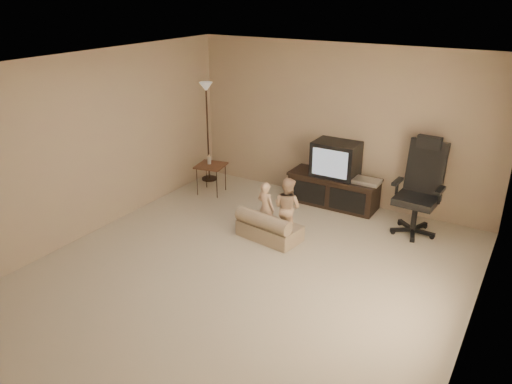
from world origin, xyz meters
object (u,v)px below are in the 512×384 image
(floor_lamp, at_px, (207,110))
(toddler_right, at_px, (287,207))
(tv_stand, at_px, (335,179))
(child_sofa, at_px, (268,228))
(office_chair, at_px, (418,200))
(toddler_left, at_px, (266,208))
(side_table, at_px, (211,166))

(floor_lamp, height_order, toddler_right, floor_lamp)
(tv_stand, distance_m, child_sofa, 1.63)
(tv_stand, height_order, office_chair, office_chair)
(floor_lamp, height_order, child_sofa, floor_lamp)
(child_sofa, distance_m, toddler_left, 0.29)
(floor_lamp, bearing_deg, tv_stand, 2.83)
(child_sofa, bearing_deg, office_chair, 45.46)
(office_chair, height_order, toddler_left, office_chair)
(office_chair, height_order, side_table, office_chair)
(tv_stand, xyz_separation_m, side_table, (-1.98, -0.60, 0.05))
(toddler_right, bearing_deg, office_chair, -137.60)
(side_table, distance_m, floor_lamp, 1.02)
(toddler_left, bearing_deg, child_sofa, 139.22)
(tv_stand, xyz_separation_m, floor_lamp, (-2.38, -0.12, 0.85))
(floor_lamp, bearing_deg, toddler_left, -34.01)
(side_table, distance_m, child_sofa, 1.95)
(tv_stand, relative_size, toddler_right, 1.69)
(office_chair, distance_m, child_sofa, 2.15)
(tv_stand, relative_size, toddler_left, 1.89)
(floor_lamp, bearing_deg, side_table, -50.46)
(child_sofa, relative_size, toddler_left, 1.19)
(office_chair, relative_size, toddler_right, 1.59)
(office_chair, bearing_deg, tv_stand, 171.90)
(toddler_right, bearing_deg, floor_lamp, -20.91)
(tv_stand, relative_size, office_chair, 1.06)
(child_sofa, bearing_deg, floor_lamp, 152.82)
(office_chair, bearing_deg, toddler_right, -141.88)
(floor_lamp, bearing_deg, office_chair, -2.47)
(tv_stand, height_order, child_sofa, tv_stand)
(child_sofa, distance_m, toddler_right, 0.39)
(floor_lamp, distance_m, child_sofa, 2.76)
(child_sofa, height_order, toddler_right, toddler_right)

